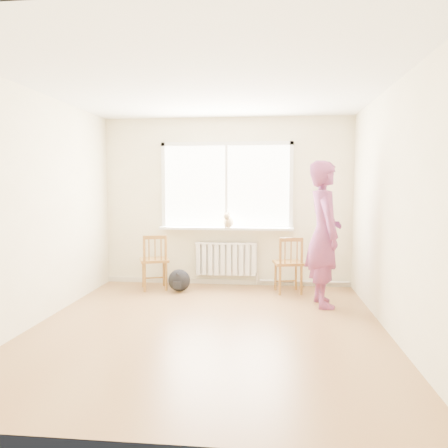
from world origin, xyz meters
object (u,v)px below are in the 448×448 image
(chair_left, at_px, (155,262))
(cat, at_px, (228,221))
(person, at_px, (324,234))
(backpack, at_px, (179,280))
(chair_right, at_px, (289,265))

(chair_left, distance_m, cat, 1.32)
(person, relative_size, backpack, 5.73)
(chair_left, xyz_separation_m, person, (2.49, -0.64, 0.54))
(chair_right, distance_m, person, 0.93)
(person, bearing_deg, chair_left, 67.35)
(chair_right, relative_size, person, 0.44)
(chair_right, height_order, cat, cat)
(chair_left, distance_m, person, 2.63)
(cat, bearing_deg, person, -25.61)
(chair_right, relative_size, cat, 2.20)
(chair_right, height_order, person, person)
(chair_right, relative_size, backpack, 2.52)
(chair_left, relative_size, person, 0.44)
(chair_left, distance_m, backpack, 0.49)
(person, xyz_separation_m, cat, (-1.37, 0.95, 0.08))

